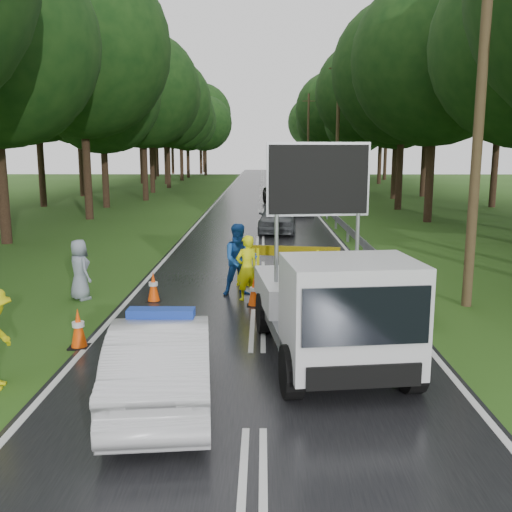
{
  "coord_description": "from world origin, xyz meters",
  "views": [
    {
      "loc": [
        0.11,
        -11.83,
        3.84
      ],
      "look_at": [
        -0.06,
        1.74,
        1.3
      ],
      "focal_mm": 40.0,
      "sensor_mm": 36.0,
      "label": 1
    }
  ],
  "objects_px": {
    "queue_car_first": "(278,217)",
    "work_truck": "(332,306)",
    "barrier": "(288,256)",
    "civilian": "(240,260)",
    "police_sedan": "(163,360)",
    "queue_car_second": "(299,202)",
    "queue_car_third": "(283,194)",
    "officer": "(247,268)",
    "queue_car_fourth": "(275,184)"
  },
  "relations": [
    {
      "from": "queue_car_first",
      "to": "work_truck",
      "type": "bearing_deg",
      "value": -84.44
    },
    {
      "from": "queue_car_first",
      "to": "barrier",
      "type": "bearing_deg",
      "value": -86.3
    },
    {
      "from": "barrier",
      "to": "civilian",
      "type": "bearing_deg",
      "value": -139.28
    },
    {
      "from": "police_sedan",
      "to": "queue_car_second",
      "type": "xyz_separation_m",
      "value": [
        3.76,
        26.8,
        -0.02
      ]
    },
    {
      "from": "work_truck",
      "to": "civilian",
      "type": "xyz_separation_m",
      "value": [
        -1.85,
        4.93,
        -0.1
      ]
    },
    {
      "from": "queue_car_third",
      "to": "civilian",
      "type": "bearing_deg",
      "value": -101.96
    },
    {
      "from": "police_sedan",
      "to": "barrier",
      "type": "relative_size",
      "value": 1.46
    },
    {
      "from": "barrier",
      "to": "civilian",
      "type": "height_order",
      "value": "civilian"
    },
    {
      "from": "police_sedan",
      "to": "work_truck",
      "type": "xyz_separation_m",
      "value": [
        2.77,
        1.67,
        0.39
      ]
    },
    {
      "from": "work_truck",
      "to": "civilian",
      "type": "relative_size",
      "value": 2.68
    },
    {
      "from": "barrier",
      "to": "queue_car_third",
      "type": "xyz_separation_m",
      "value": [
        0.75,
        25.4,
        -0.18
      ]
    },
    {
      "from": "police_sedan",
      "to": "barrier",
      "type": "distance_m",
      "value": 7.73
    },
    {
      "from": "officer",
      "to": "queue_car_fourth",
      "type": "xyz_separation_m",
      "value": [
        1.47,
        38.42,
        -0.15
      ]
    },
    {
      "from": "police_sedan",
      "to": "queue_car_third",
      "type": "bearing_deg",
      "value": -101.45
    },
    {
      "from": "queue_car_second",
      "to": "queue_car_third",
      "type": "xyz_separation_m",
      "value": [
        -0.8,
        6.0,
        0.07
      ]
    },
    {
      "from": "work_truck",
      "to": "queue_car_first",
      "type": "distance_m",
      "value": 16.89
    },
    {
      "from": "work_truck",
      "to": "officer",
      "type": "distance_m",
      "value": 4.69
    },
    {
      "from": "officer",
      "to": "queue_car_first",
      "type": "distance_m",
      "value": 12.54
    },
    {
      "from": "officer",
      "to": "barrier",
      "type": "bearing_deg",
      "value": -159.08
    },
    {
      "from": "police_sedan",
      "to": "officer",
      "type": "distance_m",
      "value": 6.16
    },
    {
      "from": "queue_car_first",
      "to": "queue_car_third",
      "type": "relative_size",
      "value": 0.82
    },
    {
      "from": "police_sedan",
      "to": "officer",
      "type": "height_order",
      "value": "officer"
    },
    {
      "from": "police_sedan",
      "to": "civilian",
      "type": "xyz_separation_m",
      "value": [
        0.92,
        6.6,
        0.29
      ]
    },
    {
      "from": "work_truck",
      "to": "queue_car_third",
      "type": "distance_m",
      "value": 31.13
    },
    {
      "from": "officer",
      "to": "queue_car_third",
      "type": "distance_m",
      "value": 26.81
    },
    {
      "from": "queue_car_second",
      "to": "queue_car_third",
      "type": "relative_size",
      "value": 0.86
    },
    {
      "from": "barrier",
      "to": "queue_car_fourth",
      "type": "xyz_separation_m",
      "value": [
        0.37,
        37.07,
        -0.2
      ]
    },
    {
      "from": "officer",
      "to": "civilian",
      "type": "distance_m",
      "value": 0.59
    },
    {
      "from": "queue_car_first",
      "to": "queue_car_fourth",
      "type": "bearing_deg",
      "value": 92.89
    },
    {
      "from": "work_truck",
      "to": "officer",
      "type": "height_order",
      "value": "work_truck"
    },
    {
      "from": "officer",
      "to": "queue_car_second",
      "type": "xyz_separation_m",
      "value": [
        2.64,
        20.74,
        -0.2
      ]
    },
    {
      "from": "queue_car_fourth",
      "to": "queue_car_third",
      "type": "bearing_deg",
      "value": -88.67
    },
    {
      "from": "police_sedan",
      "to": "queue_car_first",
      "type": "xyz_separation_m",
      "value": [
        2.22,
        18.55,
        0.05
      ]
    },
    {
      "from": "work_truck",
      "to": "barrier",
      "type": "xyz_separation_m",
      "value": [
        -0.55,
        5.73,
        -0.16
      ]
    },
    {
      "from": "barrier",
      "to": "queue_car_second",
      "type": "relative_size",
      "value": 0.64
    },
    {
      "from": "barrier",
      "to": "queue_car_fourth",
      "type": "height_order",
      "value": "queue_car_fourth"
    },
    {
      "from": "barrier",
      "to": "queue_car_second",
      "type": "bearing_deg",
      "value": 94.42
    },
    {
      "from": "work_truck",
      "to": "queue_car_third",
      "type": "bearing_deg",
      "value": 82.39
    },
    {
      "from": "work_truck",
      "to": "queue_car_fourth",
      "type": "height_order",
      "value": "work_truck"
    },
    {
      "from": "officer",
      "to": "civilian",
      "type": "relative_size",
      "value": 0.88
    },
    {
      "from": "queue_car_first",
      "to": "queue_car_fourth",
      "type": "distance_m",
      "value": 25.93
    },
    {
      "from": "civilian",
      "to": "queue_car_fourth",
      "type": "xyz_separation_m",
      "value": [
        1.67,
        37.88,
        -0.26
      ]
    },
    {
      "from": "police_sedan",
      "to": "queue_car_third",
      "type": "xyz_separation_m",
      "value": [
        2.97,
        32.8,
        0.05
      ]
    },
    {
      "from": "officer",
      "to": "civilian",
      "type": "height_order",
      "value": "civilian"
    },
    {
      "from": "queue_car_second",
      "to": "queue_car_third",
      "type": "bearing_deg",
      "value": 100.47
    },
    {
      "from": "civilian",
      "to": "police_sedan",
      "type": "bearing_deg",
      "value": -110.45
    },
    {
      "from": "barrier",
      "to": "queue_car_first",
      "type": "bearing_deg",
      "value": 98.96
    },
    {
      "from": "queue_car_fourth",
      "to": "work_truck",
      "type": "bearing_deg",
      "value": -90.28
    },
    {
      "from": "queue_car_first",
      "to": "queue_car_second",
      "type": "bearing_deg",
      "value": 83.12
    },
    {
      "from": "police_sedan",
      "to": "queue_car_fourth",
      "type": "distance_m",
      "value": 44.55
    }
  ]
}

